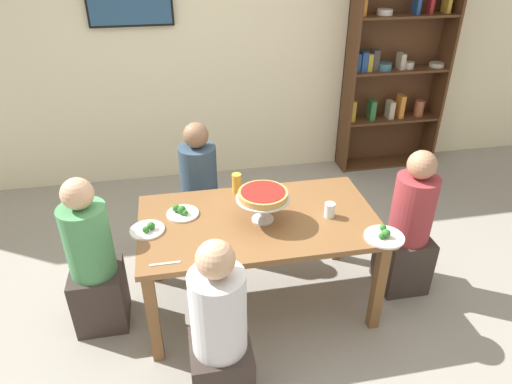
{
  "coord_description": "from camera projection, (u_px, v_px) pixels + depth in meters",
  "views": [
    {
      "loc": [
        -0.5,
        -2.52,
        2.45
      ],
      "look_at": [
        0.0,
        0.1,
        0.89
      ],
      "focal_mm": 32.07,
      "sensor_mm": 36.0,
      "label": 1
    }
  ],
  "objects": [
    {
      "name": "diner_far_left",
      "position": [
        200.0,
        197.0,
        3.8
      ],
      "size": [
        0.34,
        0.34,
        1.15
      ],
      "rotation": [
        0.0,
        0.0,
        -1.57
      ],
      "color": "#382D28",
      "rests_on": "ground_plane"
    },
    {
      "name": "dining_table",
      "position": [
        259.0,
        230.0,
        3.12
      ],
      "size": [
        1.6,
        0.9,
        0.74
      ],
      "color": "brown",
      "rests_on": "ground_plane"
    },
    {
      "name": "salad_plate_spare",
      "position": [
        148.0,
        229.0,
        2.94
      ],
      "size": [
        0.22,
        0.22,
        0.07
      ],
      "color": "white",
      "rests_on": "dining_table"
    },
    {
      "name": "cutlery_fork_near",
      "position": [
        165.0,
        264.0,
        2.67
      ],
      "size": [
        0.18,
        0.02,
        0.0
      ],
      "primitive_type": "cube",
      "rotation": [
        0.0,
        0.0,
        -0.0
      ],
      "color": "silver",
      "rests_on": "dining_table"
    },
    {
      "name": "diner_head_east",
      "position": [
        408.0,
        232.0,
        3.37
      ],
      "size": [
        0.34,
        0.34,
        1.15
      ],
      "rotation": [
        0.0,
        0.0,
        3.14
      ],
      "color": "#382D28",
      "rests_on": "ground_plane"
    },
    {
      "name": "bookshelf",
      "position": [
        394.0,
        69.0,
        4.91
      ],
      "size": [
        1.1,
        0.3,
        2.21
      ],
      "color": "#4C2D19",
      "rests_on": "ground_plane"
    },
    {
      "name": "rear_partition",
      "position": [
        217.0,
        45.0,
        4.61
      ],
      "size": [
        8.0,
        0.12,
        2.8
      ],
      "primitive_type": "cube",
      "color": "beige",
      "rests_on": "ground_plane"
    },
    {
      "name": "ground_plane",
      "position": [
        258.0,
        300.0,
        3.45
      ],
      "size": [
        12.0,
        12.0,
        0.0
      ],
      "primitive_type": "plane",
      "color": "gray"
    },
    {
      "name": "salad_plate_far_diner",
      "position": [
        384.0,
        236.0,
        2.88
      ],
      "size": [
        0.25,
        0.25,
        0.07
      ],
      "color": "white",
      "rests_on": "dining_table"
    },
    {
      "name": "water_glass_clear_near",
      "position": [
        330.0,
        210.0,
        3.08
      ],
      "size": [
        0.07,
        0.07,
        0.1
      ],
      "primitive_type": "cylinder",
      "color": "white",
      "rests_on": "dining_table"
    },
    {
      "name": "salad_plate_near_diner",
      "position": [
        182.0,
        212.0,
        3.11
      ],
      "size": [
        0.22,
        0.22,
        0.07
      ],
      "color": "white",
      "rests_on": "dining_table"
    },
    {
      "name": "diner_head_west",
      "position": [
        94.0,
        266.0,
        3.03
      ],
      "size": [
        0.34,
        0.34,
        1.15
      ],
      "color": "#382D28",
      "rests_on": "ground_plane"
    },
    {
      "name": "diner_near_left",
      "position": [
        220.0,
        340.0,
        2.5
      ],
      "size": [
        0.34,
        0.34,
        1.15
      ],
      "rotation": [
        0.0,
        0.0,
        1.57
      ],
      "color": "#382D28",
      "rests_on": "ground_plane"
    },
    {
      "name": "beer_glass_amber_tall",
      "position": [
        237.0,
        183.0,
        3.35
      ],
      "size": [
        0.07,
        0.07,
        0.15
      ],
      "primitive_type": "cylinder",
      "color": "gold",
      "rests_on": "dining_table"
    },
    {
      "name": "cutlery_knife_near",
      "position": [
        213.0,
        250.0,
        2.78
      ],
      "size": [
        0.18,
        0.07,
        0.0
      ],
      "primitive_type": "cube",
      "rotation": [
        0.0,
        0.0,
        -0.33
      ],
      "color": "silver",
      "rests_on": "dining_table"
    },
    {
      "name": "deep_dish_pizza_stand",
      "position": [
        263.0,
        196.0,
        2.97
      ],
      "size": [
        0.36,
        0.36,
        0.22
      ],
      "color": "silver",
      "rests_on": "dining_table"
    }
  ]
}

